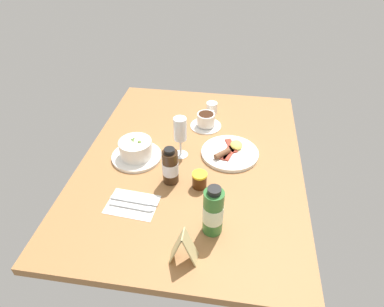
% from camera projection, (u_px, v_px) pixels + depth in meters
% --- Properties ---
extents(ground_plane, '(1.10, 0.84, 0.03)m').
position_uv_depth(ground_plane, '(192.00, 162.00, 1.30)').
color(ground_plane, '#9E6B3D').
extents(porridge_bowl, '(0.19, 0.19, 0.09)m').
position_uv_depth(porridge_bowl, '(136.00, 150.00, 1.28)').
color(porridge_bowl, white).
rests_on(porridge_bowl, ground_plane).
extents(cutlery_setting, '(0.13, 0.17, 0.01)m').
position_uv_depth(cutlery_setting, '(134.00, 204.00, 1.10)').
color(cutlery_setting, white).
rests_on(cutlery_setting, ground_plane).
extents(coffee_cup, '(0.14, 0.14, 0.06)m').
position_uv_depth(coffee_cup, '(206.00, 121.00, 1.46)').
color(coffee_cup, white).
rests_on(coffee_cup, ground_plane).
extents(creamer_jug, '(0.06, 0.05, 0.06)m').
position_uv_depth(creamer_jug, '(212.00, 108.00, 1.55)').
color(creamer_jug, white).
rests_on(creamer_jug, ground_plane).
extents(wine_glass, '(0.06, 0.06, 0.17)m').
position_uv_depth(wine_glass, '(180.00, 131.00, 1.24)').
color(wine_glass, white).
rests_on(wine_glass, ground_plane).
extents(jam_jar, '(0.05, 0.05, 0.06)m').
position_uv_depth(jam_jar, '(200.00, 180.00, 1.15)').
color(jam_jar, '#401F0A').
rests_on(jam_jar, ground_plane).
extents(sauce_bottle_green, '(0.06, 0.06, 0.18)m').
position_uv_depth(sauce_bottle_green, '(213.00, 212.00, 0.97)').
color(sauce_bottle_green, '#337233').
rests_on(sauce_bottle_green, ground_plane).
extents(sauce_bottle_brown, '(0.06, 0.06, 0.14)m').
position_uv_depth(sauce_bottle_brown, '(170.00, 167.00, 1.15)').
color(sauce_bottle_brown, '#382314').
rests_on(sauce_bottle_brown, ground_plane).
extents(breakfast_plate, '(0.23, 0.23, 0.04)m').
position_uv_depth(breakfast_plate, '(230.00, 152.00, 1.31)').
color(breakfast_plate, white).
rests_on(breakfast_plate, ground_plane).
extents(menu_card, '(0.05, 0.08, 0.11)m').
position_uv_depth(menu_card, '(183.00, 246.00, 0.91)').
color(menu_card, tan).
rests_on(menu_card, ground_plane).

